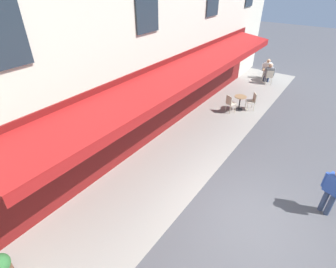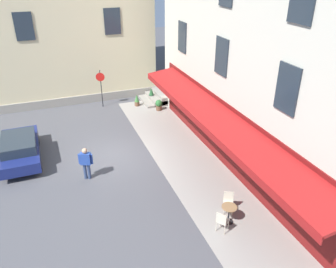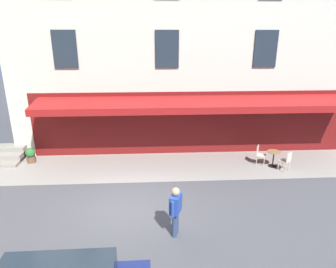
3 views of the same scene
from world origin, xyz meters
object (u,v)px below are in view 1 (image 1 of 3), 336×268
Objects in this scene: cafe_table_mid_terrace at (240,101)px; potted_plant_entrance_right at (1,267)px; seated_patron_in_white at (267,68)px; walking_pedestrian_in_blue at (333,189)px; cafe_chair_cream_under_awning at (269,76)px; cafe_chair_cream_facing_street at (252,100)px; cafe_chair_cream_corner_left at (230,102)px; cafe_table_near_entrance at (267,74)px; cafe_chair_cream_by_window at (267,70)px; seated_companion_in_grey at (269,73)px.

cafe_table_mid_terrace reaches higher than potted_plant_entrance_right.
seated_patron_in_white is (-5.39, -0.32, 0.21)m from cafe_table_mid_terrace.
walking_pedestrian_in_blue is 2.21× the size of potted_plant_entrance_right.
cafe_table_mid_terrace is at bearing -1.67° from cafe_chair_cream_under_awning.
cafe_chair_cream_under_awning is 4.09m from cafe_chair_cream_facing_street.
cafe_chair_cream_under_awning reaches higher than cafe_table_mid_terrace.
cafe_chair_cream_facing_street is 1.23m from cafe_chair_cream_corner_left.
cafe_table_mid_terrace is 0.46× the size of walking_pedestrian_in_blue.
walking_pedestrian_in_blue reaches higher than cafe_table_mid_terrace.
walking_pedestrian_in_blue is at bearing 43.59° from cafe_table_mid_terrace.
cafe_table_near_entrance is 0.82× the size of cafe_chair_cream_by_window.
cafe_chair_cream_facing_street is 0.70× the size of seated_companion_in_grey.
cafe_chair_cream_corner_left is 5.20m from seated_companion_in_grey.
cafe_table_mid_terrace is 0.82× the size of cafe_chair_cream_corner_left.
potted_plant_entrance_right is (16.40, -0.92, -0.11)m from cafe_table_near_entrance.
cafe_chair_cream_under_awning is 0.70× the size of seated_companion_in_grey.
seated_patron_in_white is at bearing 177.36° from potted_plant_entrance_right.
cafe_table_near_entrance is 0.82× the size of cafe_chair_cream_facing_street.
cafe_chair_cream_under_awning and cafe_chair_cream_by_window have the same top height.
seated_companion_in_grey is at bearing 179.70° from cafe_table_mid_terrace.
cafe_chair_cream_under_awning is at bearing 178.33° from cafe_table_mid_terrace.
cafe_chair_cream_by_window is at bearing -160.07° from seated_patron_in_white.
cafe_chair_cream_by_window is at bearing -154.19° from walking_pedestrian_in_blue.
seated_companion_in_grey reaches higher than cafe_chair_cream_corner_left.
seated_patron_in_white reaches higher than cafe_table_mid_terrace.
cafe_table_near_entrance is 0.46m from seated_patron_in_white.
cafe_chair_cream_by_window is at bearing -170.15° from cafe_chair_cream_facing_street.
cafe_chair_cream_under_awning is at bearing -174.67° from cafe_chair_cream_facing_street.
seated_patron_in_white reaches higher than cafe_chair_cream_facing_street.
seated_patron_in_white is (0.20, 0.07, 0.15)m from cafe_chair_cream_by_window.
cafe_table_near_entrance is 0.46× the size of walking_pedestrian_in_blue.
cafe_table_near_entrance is 0.63m from cafe_chair_cream_under_awning.
seated_patron_in_white reaches higher than cafe_chair_cream_under_awning.
cafe_table_mid_terrace is at bearing 174.50° from potted_plant_entrance_right.
cafe_chair_cream_facing_street is 0.70× the size of seated_patron_in_white.
cafe_table_near_entrance is 0.82× the size of cafe_chair_cream_under_awning.
cafe_table_near_entrance is 0.82× the size of cafe_chair_cream_corner_left.
cafe_chair_cream_corner_left is at bearing -131.23° from walking_pedestrian_in_blue.
cafe_chair_cream_by_window is 17.01m from potted_plant_entrance_right.
seated_companion_in_grey reaches higher than cafe_table_near_entrance.
seated_patron_in_white reaches higher than seated_companion_in_grey.
cafe_table_near_entrance is 5.56m from cafe_chair_cream_corner_left.
cafe_table_mid_terrace is 0.58× the size of seated_patron_in_white.
cafe_table_near_entrance and cafe_table_mid_terrace have the same top height.
cafe_chair_cream_corner_left is 5.95m from seated_patron_in_white.
walking_pedestrian_in_blue is (9.55, 4.66, 0.25)m from seated_companion_in_grey.
cafe_chair_cream_by_window is at bearing 177.63° from potted_plant_entrance_right.
seated_patron_in_white is (-0.39, -0.14, 0.21)m from cafe_table_near_entrance.
cafe_chair_cream_under_awning is at bearing 25.66° from seated_patron_in_white.
seated_companion_in_grey is at bearing 23.71° from cafe_chair_cream_by_window.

